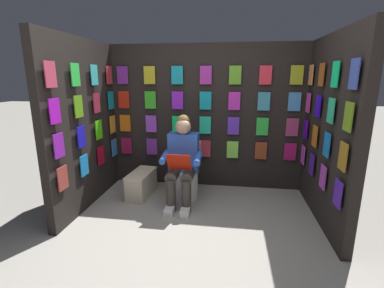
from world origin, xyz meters
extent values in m
plane|color=#9E998E|center=(0.00, 0.00, 0.00)|extent=(30.00, 30.00, 0.00)
cube|color=black|center=(0.00, -1.73, 1.07)|extent=(2.98, 0.10, 2.15)
cube|color=maroon|center=(1.26, -1.65, 0.60)|extent=(0.17, 0.01, 0.26)
cube|color=#702496|center=(0.84, -1.65, 0.60)|extent=(0.17, 0.01, 0.26)
cube|color=#E14F3E|center=(0.42, -1.65, 0.60)|extent=(0.17, 0.01, 0.26)
cube|color=#AC2D3D|center=(0.00, -1.65, 0.60)|extent=(0.17, 0.01, 0.26)
cube|color=#86E847|center=(-0.42, -1.65, 0.60)|extent=(0.17, 0.01, 0.26)
cube|color=brown|center=(-0.84, -1.65, 0.60)|extent=(0.17, 0.01, 0.26)
cube|color=#A6155B|center=(-1.26, -1.65, 0.60)|extent=(0.17, 0.01, 0.26)
cube|color=#D26113|center=(1.26, -1.65, 0.97)|extent=(0.17, 0.01, 0.26)
cube|color=purple|center=(0.84, -1.65, 0.97)|extent=(0.17, 0.01, 0.26)
cube|color=#0CE262|center=(0.42, -1.65, 0.97)|extent=(0.17, 0.01, 0.26)
cube|color=#1FC19B|center=(0.00, -1.65, 0.97)|extent=(0.17, 0.01, 0.26)
cube|color=#5D2DC7|center=(-0.42, -1.65, 0.97)|extent=(0.17, 0.01, 0.26)
cube|color=green|center=(-0.84, -1.65, 0.97)|extent=(0.17, 0.01, 0.26)
cube|color=#A13766|center=(-1.26, -1.65, 0.97)|extent=(0.17, 0.01, 0.26)
cube|color=red|center=(1.26, -1.65, 1.33)|extent=(0.17, 0.01, 0.26)
cube|color=green|center=(0.84, -1.65, 1.33)|extent=(0.17, 0.01, 0.26)
cube|color=purple|center=(0.42, -1.65, 1.33)|extent=(0.17, 0.01, 0.26)
cube|color=#1198AF|center=(0.00, -1.65, 1.33)|extent=(0.17, 0.01, 0.26)
cube|color=#C42AB4|center=(-0.42, -1.65, 1.33)|extent=(0.17, 0.01, 0.26)
cube|color=teal|center=(-0.84, -1.65, 1.33)|extent=(0.17, 0.01, 0.26)
cube|color=#428CCE|center=(-1.26, -1.65, 1.33)|extent=(0.17, 0.01, 0.26)
cube|color=#6F2693|center=(1.26, -1.65, 1.70)|extent=(0.17, 0.01, 0.26)
cube|color=gold|center=(0.84, -1.65, 1.70)|extent=(0.17, 0.01, 0.26)
cube|color=#169AB2|center=(0.42, -1.65, 1.70)|extent=(0.17, 0.01, 0.26)
cube|color=#AA2DA0|center=(0.00, -1.65, 1.70)|extent=(0.17, 0.01, 0.26)
cube|color=#5FA426|center=(-0.42, -1.65, 1.70)|extent=(0.17, 0.01, 0.26)
cube|color=#EF2D42|center=(-0.84, -1.65, 1.70)|extent=(0.17, 0.01, 0.26)
cube|color=#9FA723|center=(-1.26, -1.65, 1.70)|extent=(0.17, 0.01, 0.26)
cube|color=black|center=(-1.49, -0.84, 1.07)|extent=(0.10, 1.68, 2.15)
cube|color=#C645CE|center=(-1.41, -1.51, 0.60)|extent=(0.01, 0.17, 0.26)
cube|color=#3F1E92|center=(-1.41, -1.07, 0.60)|extent=(0.01, 0.17, 0.26)
cube|color=#B141C1|center=(-1.41, -0.62, 0.60)|extent=(0.01, 0.17, 0.26)
cube|color=#4B21AE|center=(-1.41, -0.17, 0.60)|extent=(0.01, 0.17, 0.26)
cube|color=#4E0AA9|center=(-1.41, -1.51, 0.97)|extent=(0.01, 0.17, 0.26)
cube|color=#BF651A|center=(-1.41, -1.07, 0.97)|extent=(0.01, 0.17, 0.26)
cube|color=blue|center=(-1.41, -0.62, 0.97)|extent=(0.01, 0.17, 0.26)
cube|color=olive|center=(-1.41, -0.17, 0.97)|extent=(0.01, 0.17, 0.26)
cube|color=#D93997|center=(-1.41, -1.51, 1.33)|extent=(0.01, 0.17, 0.26)
cube|color=#300BDF|center=(-1.41, -1.07, 1.33)|extent=(0.01, 0.17, 0.26)
cube|color=#2ABC81|center=(-1.41, -0.62, 1.33)|extent=(0.01, 0.17, 0.26)
cube|color=olive|center=(-1.41, -0.17, 1.33)|extent=(0.01, 0.17, 0.26)
cube|color=#EB8952|center=(-1.41, -1.51, 1.70)|extent=(0.01, 0.17, 0.26)
cube|color=#9F4E1F|center=(-1.41, -1.07, 1.70)|extent=(0.01, 0.17, 0.26)
cube|color=#0FE37E|center=(-1.41, -0.62, 1.70)|extent=(0.01, 0.17, 0.26)
cube|color=#384FAF|center=(-1.41, -0.17, 1.70)|extent=(0.01, 0.17, 0.26)
cube|color=black|center=(1.49, -0.84, 1.07)|extent=(0.10, 1.68, 2.15)
cube|color=#9D3B34|center=(1.41, -0.17, 0.60)|extent=(0.01, 0.17, 0.26)
cube|color=#1D7FCA|center=(1.41, -0.62, 0.60)|extent=(0.01, 0.17, 0.26)
cube|color=#A80D25|center=(1.41, -1.07, 0.60)|extent=(0.01, 0.17, 0.26)
cube|color=#3680CC|center=(1.41, -1.51, 0.60)|extent=(0.01, 0.17, 0.26)
cube|color=purple|center=(1.41, -0.17, 0.97)|extent=(0.01, 0.17, 0.26)
cube|color=#1D17C1|center=(1.41, -0.62, 0.97)|extent=(0.01, 0.17, 0.26)
cube|color=#4ADB12|center=(1.41, -1.07, 0.97)|extent=(0.01, 0.17, 0.26)
cube|color=orange|center=(1.41, -1.51, 0.97)|extent=(0.01, 0.17, 0.26)
cube|color=#AA17C2|center=(1.41, -0.17, 1.33)|extent=(0.01, 0.17, 0.26)
cube|color=#5DA11C|center=(1.41, -0.62, 1.33)|extent=(0.01, 0.17, 0.26)
cube|color=maroon|center=(1.41, -1.07, 1.33)|extent=(0.01, 0.17, 0.26)
cube|color=#0D86A3|center=(1.41, -1.51, 1.33)|extent=(0.01, 0.17, 0.26)
cube|color=#C83F5B|center=(1.41, -0.17, 1.70)|extent=(0.01, 0.17, 0.26)
cube|color=green|center=(1.41, -0.62, 1.70)|extent=(0.01, 0.17, 0.26)
cube|color=#3BBDC3|center=(1.41, -1.07, 1.70)|extent=(0.01, 0.17, 0.26)
cube|color=#C6313C|center=(1.41, -1.51, 1.70)|extent=(0.01, 0.17, 0.26)
cylinder|color=white|center=(0.24, -1.16, 0.20)|extent=(0.38, 0.38, 0.40)
cylinder|color=white|center=(0.24, -1.16, 0.41)|extent=(0.41, 0.41, 0.02)
cube|color=white|center=(0.24, -1.42, 0.58)|extent=(0.38, 0.18, 0.36)
cylinder|color=white|center=(0.24, -1.33, 0.58)|extent=(0.39, 0.07, 0.39)
cube|color=blue|center=(0.24, -1.13, 0.68)|extent=(0.40, 0.22, 0.52)
sphere|color=tan|center=(0.24, -1.10, 1.04)|extent=(0.21, 0.21, 0.21)
sphere|color=olive|center=(0.24, -1.13, 1.11)|extent=(0.17, 0.17, 0.17)
cylinder|color=#38332D|center=(0.14, -0.93, 0.44)|extent=(0.15, 0.40, 0.15)
cylinder|color=#38332D|center=(0.34, -0.93, 0.44)|extent=(0.15, 0.40, 0.15)
cylinder|color=#38332D|center=(0.14, -0.75, 0.21)|extent=(0.12, 0.12, 0.42)
cylinder|color=#38332D|center=(0.34, -0.75, 0.21)|extent=(0.12, 0.12, 0.42)
cube|color=white|center=(0.14, -0.69, 0.04)|extent=(0.11, 0.26, 0.09)
cube|color=white|center=(0.34, -0.69, 0.04)|extent=(0.11, 0.26, 0.09)
cylinder|color=blue|center=(0.02, -0.95, 0.66)|extent=(0.09, 0.31, 0.13)
cylinder|color=blue|center=(0.46, -0.95, 0.66)|extent=(0.09, 0.31, 0.13)
cube|color=#B91B0A|center=(0.24, -0.79, 0.64)|extent=(0.30, 0.13, 0.23)
cube|color=beige|center=(0.86, -1.15, 0.16)|extent=(0.31, 0.59, 0.32)
cube|color=beige|center=(0.86, -1.15, 0.34)|extent=(0.32, 0.62, 0.03)
camera|label=1|loc=(-0.39, 2.40, 1.68)|focal=25.66mm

